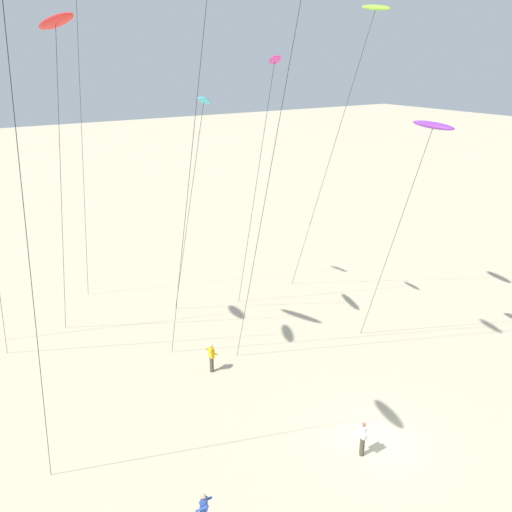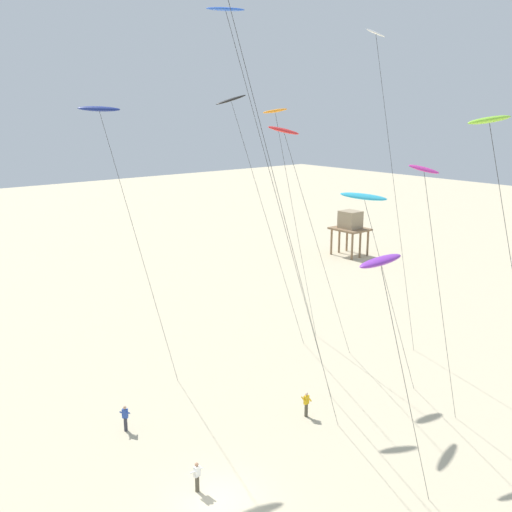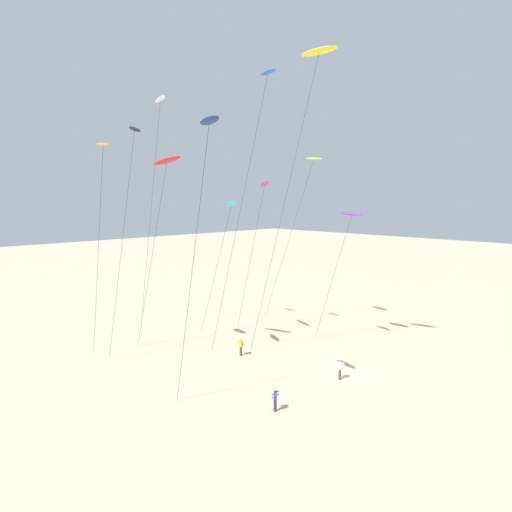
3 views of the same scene
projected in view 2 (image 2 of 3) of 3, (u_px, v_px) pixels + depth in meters
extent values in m
plane|color=beige|center=(217.00, 501.00, 30.09)|extent=(260.00, 260.00, 0.00)
ellipsoid|color=red|center=(284.00, 130.00, 40.09)|extent=(1.31, 3.32, 0.98)
cylinder|color=#262626|center=(320.00, 253.00, 44.17)|extent=(0.60, 6.93, 17.69)
ellipsoid|color=#8CD833|center=(490.00, 120.00, 25.86)|extent=(1.10, 2.71, 0.60)
ellipsoid|color=#33BFE0|center=(364.00, 197.00, 35.56)|extent=(1.97, 3.06, 0.86)
cylinder|color=#262626|center=(391.00, 301.00, 38.87)|extent=(0.50, 5.75, 14.05)
ellipsoid|color=purple|center=(381.00, 261.00, 24.60)|extent=(0.75, 2.54, 0.45)
cylinder|color=#262626|center=(407.00, 394.00, 27.42)|extent=(0.39, 4.41, 13.04)
ellipsoid|color=white|center=(376.00, 33.00, 39.63)|extent=(0.65, 1.87, 0.67)
cylinder|color=#262626|center=(397.00, 208.00, 44.23)|extent=(0.53, 6.03, 24.04)
cylinder|color=#262626|center=(288.00, 232.00, 31.85)|extent=(0.72, 8.31, 25.70)
ellipsoid|color=#D8339E|center=(424.00, 169.00, 31.68)|extent=(1.20, 2.01, 0.80)
cylinder|color=#262626|center=(441.00, 306.00, 34.93)|extent=(0.42, 4.68, 16.05)
ellipsoid|color=blue|center=(226.00, 9.00, 30.60)|extent=(1.07, 2.21, 0.29)
cylinder|color=#262626|center=(286.00, 231.00, 35.80)|extent=(0.71, 8.16, 24.13)
ellipsoid|color=navy|center=(99.00, 109.00, 36.11)|extent=(1.45, 2.64, 0.50)
cylinder|color=#262626|center=(142.00, 258.00, 39.74)|extent=(0.41, 4.66, 19.10)
ellipsoid|color=black|center=(231.00, 100.00, 41.50)|extent=(1.17, 2.41, 0.85)
cylinder|color=#262626|center=(271.00, 234.00, 45.85)|extent=(0.61, 6.99, 19.74)
ellipsoid|color=orange|center=(275.00, 111.00, 44.72)|extent=(0.80, 2.35, 0.57)
cylinder|color=#262626|center=(297.00, 232.00, 48.32)|extent=(0.41, 4.61, 18.95)
cylinder|color=#4C4738|center=(197.00, 484.00, 30.76)|extent=(0.22, 0.22, 0.88)
cube|color=white|center=(197.00, 471.00, 30.59)|extent=(0.23, 0.36, 0.58)
sphere|color=#9E7051|center=(197.00, 464.00, 30.49)|extent=(0.20, 0.20, 0.20)
cylinder|color=white|center=(193.00, 472.00, 30.43)|extent=(0.51, 0.13, 0.39)
cylinder|color=white|center=(200.00, 469.00, 30.72)|extent=(0.51, 0.13, 0.39)
cylinder|color=#4C4738|center=(306.00, 410.00, 38.24)|extent=(0.22, 0.22, 0.88)
cube|color=gold|center=(306.00, 400.00, 38.06)|extent=(0.22, 0.35, 0.58)
sphere|color=beige|center=(307.00, 394.00, 37.96)|extent=(0.20, 0.20, 0.20)
cylinder|color=gold|center=(309.00, 398.00, 38.19)|extent=(0.51, 0.12, 0.39)
cylinder|color=gold|center=(304.00, 400.00, 37.90)|extent=(0.51, 0.12, 0.39)
cylinder|color=#33333D|center=(126.00, 424.00, 36.54)|extent=(0.22, 0.22, 0.88)
cube|color=#2D4CA5|center=(125.00, 413.00, 36.36)|extent=(0.38, 0.38, 0.58)
sphere|color=tan|center=(125.00, 407.00, 36.26)|extent=(0.20, 0.20, 0.20)
cylinder|color=#2D4CA5|center=(121.00, 413.00, 36.37)|extent=(0.42, 0.42, 0.39)
cylinder|color=#2D4CA5|center=(128.00, 413.00, 36.33)|extent=(0.42, 0.42, 0.39)
cylinder|color=#846647|center=(331.00, 242.00, 80.04)|extent=(0.28, 0.28, 3.47)
cylinder|color=#846647|center=(352.00, 247.00, 77.27)|extent=(0.28, 0.28, 3.47)
cylinder|color=#846647|center=(347.00, 239.00, 81.93)|extent=(0.28, 0.28, 3.47)
cylinder|color=#846647|center=(368.00, 243.00, 79.16)|extent=(0.28, 0.28, 3.47)
cylinder|color=#846647|center=(339.00, 240.00, 80.98)|extent=(0.28, 0.28, 3.47)
cylinder|color=#846647|center=(360.00, 245.00, 78.22)|extent=(0.28, 0.28, 3.47)
cube|color=#846647|center=(350.00, 229.00, 79.15)|extent=(4.61, 3.84, 0.24)
cube|color=#9E896B|center=(350.00, 220.00, 78.84)|extent=(2.54, 2.30, 2.29)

